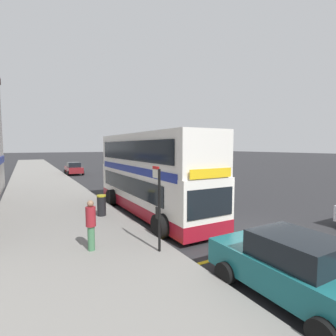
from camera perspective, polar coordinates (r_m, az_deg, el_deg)
name	(u,v)px	position (r m, az deg, el deg)	size (l,w,h in m)	color
ground_plane	(89,171)	(40.88, -17.11, -0.59)	(260.00, 260.00, 0.00)	#28282B
pavement_near	(38,173)	(40.01, -26.96, -0.92)	(6.00, 76.00, 0.14)	gray
double_decker_bus	(150,176)	(14.24, -3.94, -1.87)	(3.14, 10.61, 4.40)	white
bus_bay_markings	(150,213)	(14.65, -4.06, -9.87)	(3.04, 13.10, 0.01)	gold
bus_stop_sign	(158,202)	(8.80, -2.16, -7.65)	(0.09, 0.51, 2.90)	black
parked_car_silver_distant	(137,168)	(34.81, -6.88, -0.01)	(2.09, 4.20, 1.62)	#B2B5BA
parked_car_maroon_far	(74,169)	(36.00, -20.21, -0.11)	(2.09, 4.20, 1.62)	maroon
parked_car_teal_behind	(292,268)	(7.29, 25.90, -19.30)	(2.09, 4.20, 1.62)	#196066
pedestrian_waiting_near_sign	(91,223)	(9.38, -16.76, -11.64)	(0.34, 0.34, 1.75)	#3F724C
litter_bin	(102,205)	(13.83, -14.55, -8.01)	(0.47, 0.47, 1.08)	black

